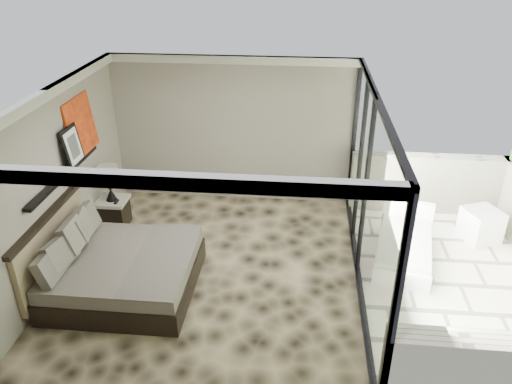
# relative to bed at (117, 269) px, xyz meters

# --- Properties ---
(floor) EXTENTS (5.00, 5.00, 0.00)m
(floor) POSITION_rel_bed_xyz_m (1.29, 0.55, -0.34)
(floor) COLOR black
(floor) RESTS_ON ground
(ceiling) EXTENTS (4.50, 5.00, 0.02)m
(ceiling) POSITION_rel_bed_xyz_m (1.29, 0.55, 2.45)
(ceiling) COLOR silver
(ceiling) RESTS_ON back_wall
(back_wall) EXTENTS (4.50, 0.02, 2.80)m
(back_wall) POSITION_rel_bed_xyz_m (1.29, 3.04, 1.06)
(back_wall) COLOR gray
(back_wall) RESTS_ON floor
(left_wall) EXTENTS (0.02, 5.00, 2.80)m
(left_wall) POSITION_rel_bed_xyz_m (-0.95, 0.55, 1.06)
(left_wall) COLOR gray
(left_wall) RESTS_ON floor
(glass_wall) EXTENTS (0.08, 5.00, 2.80)m
(glass_wall) POSITION_rel_bed_xyz_m (3.54, 0.55, 1.06)
(glass_wall) COLOR white
(glass_wall) RESTS_ON floor
(terrace_slab) EXTENTS (3.00, 5.00, 0.12)m
(terrace_slab) POSITION_rel_bed_xyz_m (5.04, 0.55, -0.40)
(terrace_slab) COLOR beige
(terrace_slab) RESTS_ON ground
(picture_ledge) EXTENTS (0.12, 2.20, 0.05)m
(picture_ledge) POSITION_rel_bed_xyz_m (-0.89, 0.65, 1.16)
(picture_ledge) COLOR black
(picture_ledge) RESTS_ON left_wall
(bed) EXTENTS (2.06, 2.00, 1.14)m
(bed) POSITION_rel_bed_xyz_m (0.00, 0.00, 0.00)
(bed) COLOR black
(bed) RESTS_ON floor
(nightstand) EXTENTS (0.60, 0.60, 0.51)m
(nightstand) POSITION_rel_bed_xyz_m (-0.70, 1.75, -0.08)
(nightstand) COLOR black
(nightstand) RESTS_ON floor
(table_lamp) EXTENTS (0.35, 0.35, 0.64)m
(table_lamp) POSITION_rel_bed_xyz_m (-0.69, 1.73, 0.59)
(table_lamp) COLOR black
(table_lamp) RESTS_ON nightstand
(abstract_canvas) EXTENTS (0.13, 0.90, 0.90)m
(abstract_canvas) POSITION_rel_bed_xyz_m (-0.91, 1.47, 1.64)
(abstract_canvas) COLOR #C35910
(abstract_canvas) RESTS_ON picture_ledge
(framed_print) EXTENTS (0.11, 0.50, 0.60)m
(framed_print) POSITION_rel_bed_xyz_m (-0.85, 0.98, 1.49)
(framed_print) COLOR black
(framed_print) RESTS_ON picture_ledge
(ottoman) EXTENTS (0.71, 0.71, 0.55)m
(ottoman) POSITION_rel_bed_xyz_m (5.68, 1.91, -0.06)
(ottoman) COLOR silver
(ottoman) RESTS_ON terrace_slab
(lounger) EXTENTS (1.15, 1.81, 0.65)m
(lounger) POSITION_rel_bed_xyz_m (4.30, 1.22, -0.13)
(lounger) COLOR white
(lounger) RESTS_ON terrace_slab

